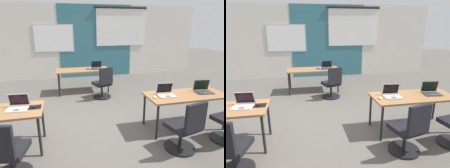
% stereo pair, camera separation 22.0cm
% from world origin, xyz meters
% --- Properties ---
extents(ground_plane, '(24.00, 24.00, 0.00)m').
position_xyz_m(ground_plane, '(0.00, 0.00, 0.00)').
color(ground_plane, '#56514C').
extents(back_wall_assembly, '(10.00, 0.27, 2.80)m').
position_xyz_m(back_wall_assembly, '(0.03, 4.20, 1.41)').
color(back_wall_assembly, silver).
rests_on(back_wall_assembly, ground).
extents(desk_near_right, '(1.60, 0.70, 0.72)m').
position_xyz_m(desk_near_right, '(1.75, -0.60, 0.66)').
color(desk_near_right, olive).
rests_on(desk_near_right, ground).
extents(desk_far_center, '(1.60, 0.70, 0.72)m').
position_xyz_m(desk_far_center, '(0.00, 2.20, 0.66)').
color(desk_far_center, olive).
rests_on(desk_far_center, ground).
extents(laptop_near_right_end, '(0.36, 0.31, 0.24)m').
position_xyz_m(laptop_near_right_end, '(2.17, -0.57, 0.77)').
color(laptop_near_right_end, '#333338').
rests_on(laptop_near_right_end, desk_near_right).
extents(laptop_near_right_inner, '(0.36, 0.32, 0.23)m').
position_xyz_m(laptop_near_right_inner, '(1.33, -0.57, 0.77)').
color(laptop_near_right_inner, '#B7B7BC').
rests_on(laptop_near_right_inner, desk_near_right).
extents(mouse_near_right_inner, '(0.08, 0.11, 0.03)m').
position_xyz_m(mouse_near_right_inner, '(1.05, -0.65, 0.74)').
color(mouse_near_right_inner, silver).
rests_on(mouse_near_right_inner, desk_near_right).
extents(chair_near_right_inner, '(0.52, 0.58, 0.92)m').
position_xyz_m(chair_near_right_inner, '(1.29, -1.33, 0.38)').
color(chair_near_right_inner, black).
rests_on(chair_near_right_inner, ground).
extents(laptop_far_right, '(0.34, 0.30, 0.23)m').
position_xyz_m(laptop_far_right, '(0.45, 2.21, 0.77)').
color(laptop_far_right, '#333338').
rests_on(laptop_far_right, desk_far_center).
extents(mousepad_far_right, '(0.22, 0.19, 0.00)m').
position_xyz_m(mousepad_far_right, '(0.22, 2.19, 0.72)').
color(mousepad_far_right, navy).
rests_on(mousepad_far_right, desk_far_center).
extents(mouse_far_right, '(0.06, 0.10, 0.03)m').
position_xyz_m(mouse_far_right, '(0.22, 2.19, 0.74)').
color(mouse_far_right, '#B2B2B7').
rests_on(mouse_far_right, mousepad_far_right).
extents(chair_far_right, '(0.56, 0.61, 0.92)m').
position_xyz_m(chair_far_right, '(0.49, 1.47, 0.38)').
color(chair_far_right, black).
rests_on(chair_far_right, ground).
extents(laptop_near_left_inner, '(0.35, 0.32, 0.23)m').
position_xyz_m(laptop_near_left_inner, '(-1.34, -0.56, 0.77)').
color(laptop_near_left_inner, silver).
rests_on(laptop_near_left_inner, desk_near_left).
extents(mousepad_near_left_inner, '(0.22, 0.19, 0.00)m').
position_xyz_m(mousepad_near_left_inner, '(-1.09, -0.57, 0.72)').
color(mousepad_near_left_inner, black).
rests_on(mousepad_near_left_inner, desk_near_left).
extents(mouse_near_left_inner, '(0.07, 0.11, 0.03)m').
position_xyz_m(mouse_near_left_inner, '(-1.09, -0.57, 0.74)').
color(mouse_near_left_inner, black).
rests_on(mouse_near_left_inner, mousepad_near_left_inner).
extents(chair_near_left_inner, '(0.52, 0.57, 0.92)m').
position_xyz_m(chair_near_left_inner, '(-1.37, -1.35, 0.38)').
color(chair_near_left_inner, black).
rests_on(chair_near_left_inner, ground).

